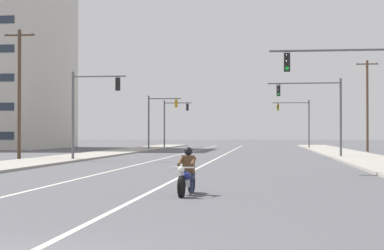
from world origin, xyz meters
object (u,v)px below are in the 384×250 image
traffic_signal_mid_left (158,115)px  motorcycle_with_rider (187,176)px  utility_pole_left_near (19,91)px  traffic_signal_near_left (88,103)px  traffic_signal_mid_right (319,105)px  traffic_signal_near_right (353,86)px  traffic_signal_far_left (172,117)px  utility_pole_right_far (367,104)px  traffic_signal_far_right (298,116)px

traffic_signal_mid_left → motorcycle_with_rider: bearing=-79.6°
motorcycle_with_rider → utility_pole_left_near: (-15.47, 26.05, 4.37)m
traffic_signal_near_left → traffic_signal_mid_right: same height
motorcycle_with_rider → traffic_signal_near_left: 26.54m
traffic_signal_near_right → traffic_signal_near_left: 20.68m
traffic_signal_near_left → traffic_signal_far_left: same height
traffic_signal_mid_left → utility_pole_right_far: 22.97m
traffic_signal_far_left → traffic_signal_far_right: bearing=3.6°
traffic_signal_mid_right → traffic_signal_mid_left: same height
motorcycle_with_rider → traffic_signal_mid_left: 54.09m
motorcycle_with_rider → traffic_signal_near_left: traffic_signal_near_left is taller
traffic_signal_near_left → traffic_signal_mid_right: size_ratio=1.00×
utility_pole_right_far → traffic_signal_near_left: bearing=-130.7°
traffic_signal_near_left → traffic_signal_mid_left: 28.71m
traffic_signal_near_left → utility_pole_left_near: (-5.58, 1.66, 0.93)m
traffic_signal_mid_right → traffic_signal_far_left: bearing=117.1°
traffic_signal_mid_right → traffic_signal_mid_left: size_ratio=1.00×
utility_pole_right_far → traffic_signal_far_right: bearing=116.2°
traffic_signal_near_right → traffic_signal_near_left: same height
traffic_signal_near_right → traffic_signal_mid_left: bearing=111.5°
traffic_signal_far_left → motorcycle_with_rider: bearing=-81.4°
traffic_signal_mid_right → traffic_signal_mid_left: 26.62m
traffic_signal_far_right → utility_pole_left_near: 44.35m
utility_pole_right_far → traffic_signal_mid_right: bearing=-109.0°
traffic_signal_far_right → traffic_signal_far_left: same height
traffic_signal_near_left → traffic_signal_mid_right: 18.10m
traffic_signal_mid_left → utility_pole_left_near: 27.66m
traffic_signal_far_left → traffic_signal_near_left: bearing=-90.4°
traffic_signal_mid_left → utility_pole_right_far: bearing=-4.8°
traffic_signal_near_left → traffic_signal_mid_left: (0.15, 28.71, -0.00)m
utility_pole_left_near → motorcycle_with_rider: bearing=-59.3°
traffic_signal_far_right → traffic_signal_near_right: bearing=-90.0°
motorcycle_with_rider → traffic_signal_near_left: size_ratio=0.35×
traffic_signal_far_right → traffic_signal_far_left: 16.20m
traffic_signal_near_right → traffic_signal_mid_left: size_ratio=1.00×
motorcycle_with_rider → traffic_signal_far_right: (6.55, 64.54, 3.50)m
traffic_signal_mid_right → utility_pole_left_near: 22.80m
traffic_signal_mid_right → traffic_signal_far_left: same height
motorcycle_with_rider → traffic_signal_far_right: 64.96m
traffic_signal_mid_right → traffic_signal_far_right: bearing=90.0°
traffic_signal_far_right → traffic_signal_far_left: (-16.17, -1.02, -0.07)m
traffic_signal_mid_right → traffic_signal_far_left: (-16.15, 31.50, -0.13)m
traffic_signal_mid_right → utility_pole_right_far: size_ratio=0.64×
traffic_signal_mid_left → utility_pole_right_far: size_ratio=0.64×
motorcycle_with_rider → traffic_signal_mid_left: (-9.73, 53.10, 3.44)m
motorcycle_with_rider → traffic_signal_mid_right: (6.53, 32.02, 3.56)m
traffic_signal_near_right → traffic_signal_far_right: 52.74m
motorcycle_with_rider → traffic_signal_mid_left: size_ratio=0.35×
traffic_signal_mid_left → utility_pole_left_near: bearing=-102.0°
traffic_signal_mid_right → traffic_signal_near_right: bearing=-90.0°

